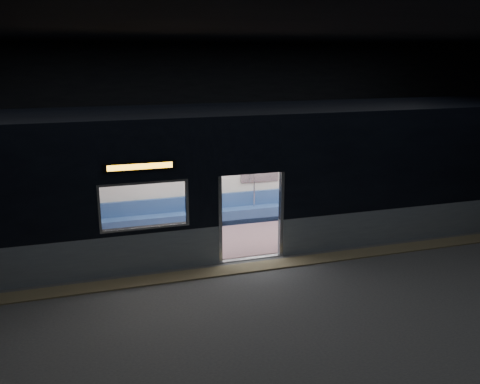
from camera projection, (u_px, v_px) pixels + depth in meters
name	position (u px, v px, depth m)	size (l,w,h in m)	color
station_floor	(266.00, 277.00, 10.91)	(24.00, 14.00, 0.01)	#47494C
station_envelope	(269.00, 105.00, 9.94)	(24.00, 14.00, 5.00)	black
tactile_strip	(258.00, 266.00, 11.41)	(22.80, 0.50, 0.03)	#8C7F59
metro_car	(232.00, 169.00, 12.76)	(18.00, 3.04, 3.35)	#8B9AA6
passenger	(339.00, 189.00, 14.99)	(0.40, 0.65, 1.30)	black
handbag	(343.00, 195.00, 14.84)	(0.23, 0.20, 0.12)	black
transit_map	(260.00, 169.00, 14.41)	(1.03, 0.03, 0.67)	white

